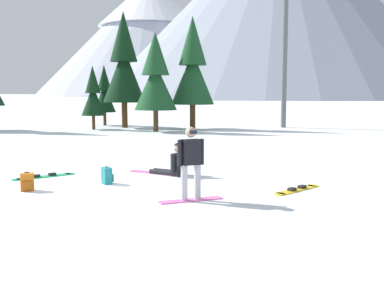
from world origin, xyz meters
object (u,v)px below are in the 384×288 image
at_px(snowboarder_foreground, 191,162).
at_px(backpack_orange, 27,182).
at_px(pine_tree_twin, 155,77).
at_px(loose_snowboard_near_left, 297,189).
at_px(snowboarder_midground, 173,164).
at_px(pine_tree_leaning, 193,68).
at_px(pine_tree_short, 93,95).
at_px(loose_snowboard_far_spare, 44,176).
at_px(ski_lift_tower, 285,30).
at_px(pine_tree_slender, 104,92).
at_px(backpack_teal, 107,176).
at_px(pine_tree_broad, 124,64).

xyz_separation_m(snowboarder_foreground, backpack_orange, (-4.18, 0.14, -0.66)).
bearing_deg(backpack_orange, pine_tree_twin, 96.68).
distance_m(snowboarder_foreground, loose_snowboard_near_left, 2.99).
xyz_separation_m(snowboarder_midground, pine_tree_leaning, (-3.26, 17.19, 3.65)).
bearing_deg(pine_tree_short, pine_tree_twin, -9.40).
bearing_deg(loose_snowboard_far_spare, pine_tree_twin, 95.31).
xyz_separation_m(snowboarder_foreground, pine_tree_leaning, (-4.51, 20.24, 3.11)).
height_order(snowboarder_midground, ski_lift_tower, ski_lift_tower).
relative_size(loose_snowboard_near_left, pine_tree_slender, 0.37).
bearing_deg(pine_tree_slender, ski_lift_tower, 3.60).
bearing_deg(pine_tree_slender, pine_tree_leaning, -14.19).
relative_size(backpack_teal, pine_tree_short, 0.11).
relative_size(loose_snowboard_far_spare, loose_snowboard_near_left, 0.99).
xyz_separation_m(loose_snowboard_far_spare, backpack_teal, (2.16, -0.54, 0.19)).
distance_m(snowboarder_foreground, backpack_orange, 4.23).
relative_size(backpack_orange, pine_tree_slender, 0.11).
bearing_deg(pine_tree_short, backpack_orange, -70.35).
distance_m(loose_snowboard_near_left, backpack_teal, 4.95).
bearing_deg(snowboarder_foreground, pine_tree_short, 120.23).
distance_m(loose_snowboard_far_spare, pine_tree_slender, 21.26).
bearing_deg(loose_snowboard_far_spare, backpack_teal, -14.05).
bearing_deg(snowboarder_midground, ski_lift_tower, 82.67).
distance_m(loose_snowboard_far_spare, loose_snowboard_near_left, 7.10).
bearing_deg(loose_snowboard_near_left, ski_lift_tower, 92.80).
bearing_deg(loose_snowboard_far_spare, ski_lift_tower, 73.79).
bearing_deg(pine_tree_leaning, loose_snowboard_far_spare, -90.81).
height_order(snowboarder_midground, loose_snowboard_far_spare, snowboarder_midground).
relative_size(snowboarder_foreground, snowboarder_midground, 0.91).
distance_m(pine_tree_broad, ski_lift_tower, 11.10).
bearing_deg(snowboarder_midground, pine_tree_leaning, 100.75).
xyz_separation_m(backpack_teal, pine_tree_leaning, (-1.90, 18.83, 3.77)).
xyz_separation_m(loose_snowboard_far_spare, loose_snowboard_near_left, (7.10, -0.28, 0.00)).
distance_m(backpack_orange, ski_lift_tower, 24.16).
relative_size(backpack_orange, ski_lift_tower, 0.04).
height_order(snowboarder_foreground, pine_tree_twin, pine_tree_twin).
relative_size(snowboarder_midground, backpack_teal, 3.86).
xyz_separation_m(loose_snowboard_near_left, backpack_teal, (-4.93, -0.26, 0.19)).
bearing_deg(pine_tree_broad, pine_tree_slender, 141.88).
xyz_separation_m(backpack_orange, pine_tree_broad, (-5.10, 20.15, 4.05)).
relative_size(backpack_teal, pine_tree_broad, 0.06).
relative_size(backpack_orange, backpack_teal, 1.00).
distance_m(pine_tree_broad, pine_tree_slender, 3.35).
bearing_deg(loose_snowboard_near_left, pine_tree_leaning, 110.22).
relative_size(pine_tree_short, ski_lift_tower, 0.35).
height_order(pine_tree_leaning, pine_tree_slender, pine_tree_leaning).
bearing_deg(pine_tree_twin, ski_lift_tower, 34.87).
bearing_deg(snowboarder_midground, backpack_orange, -135.20).
bearing_deg(snowboarder_midground, loose_snowboard_far_spare, -162.72).
height_order(backpack_orange, backpack_teal, same).
bearing_deg(pine_tree_broad, pine_tree_leaning, -0.52).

